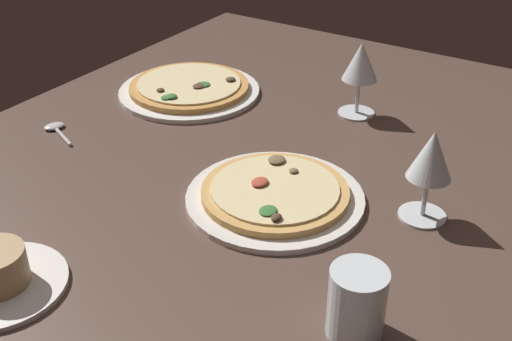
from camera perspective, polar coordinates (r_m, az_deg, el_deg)
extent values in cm
cube|color=brown|center=(112.93, -1.56, -1.02)|extent=(150.00, 110.00, 4.00)
cylinder|color=silver|center=(104.07, 1.70, -2.44)|extent=(29.04, 29.04, 1.00)
cylinder|color=tan|center=(103.47, 1.71, -1.93)|extent=(24.00, 24.00, 1.20)
cylinder|color=beige|center=(103.04, 1.71, -1.56)|extent=(20.76, 20.76, 0.40)
ellipsoid|color=brown|center=(109.76, 1.85, 0.98)|extent=(3.19, 2.90, 0.74)
ellipsoid|color=#AD4733|center=(103.51, 0.34, -1.02)|extent=(3.18, 2.61, 0.70)
ellipsoid|color=brown|center=(106.87, 3.36, -0.01)|extent=(1.63, 1.52, 0.56)
ellipsoid|color=#4C3828|center=(95.17, 1.82, -4.18)|extent=(1.97, 1.50, 0.79)
ellipsoid|color=#387033|center=(96.93, 1.07, -3.57)|extent=(3.09, 2.68, 0.42)
cylinder|color=white|center=(142.33, -5.94, 7.02)|extent=(30.71, 30.71, 1.00)
cylinder|color=#C68C47|center=(141.89, -5.96, 7.43)|extent=(26.04, 26.04, 1.20)
cylinder|color=beige|center=(141.58, -5.98, 7.72)|extent=(22.53, 22.53, 0.40)
ellipsoid|color=#387033|center=(139.68, -4.73, 7.64)|extent=(3.11, 2.94, 0.44)
ellipsoid|color=#4C3828|center=(138.97, -5.11, 7.52)|extent=(3.02, 2.41, 0.50)
ellipsoid|color=#4C3828|center=(137.74, -8.50, 7.10)|extent=(1.70, 1.59, 0.63)
ellipsoid|color=#4C3828|center=(141.63, -2.28, 8.12)|extent=(2.25, 2.08, 0.68)
ellipsoid|color=#387033|center=(134.33, -7.97, 6.46)|extent=(2.46, 2.20, 0.44)
ellipsoid|color=#387033|center=(134.40, -7.56, 6.56)|extent=(2.49, 2.46, 0.66)
cylinder|color=silver|center=(93.72, -21.80, -9.42)|extent=(18.06, 18.06, 0.80)
cylinder|color=silver|center=(103.72, 14.54, -3.88)|extent=(7.47, 7.47, 0.40)
cylinder|color=silver|center=(101.76, 14.80, -2.20)|extent=(0.80, 0.80, 6.85)
cone|color=silver|center=(98.11, 15.36, 1.37)|extent=(6.85, 6.85, 7.71)
cone|color=maroon|center=(99.10, 15.20, 0.33)|extent=(2.88, 2.88, 3.60)
cylinder|color=silver|center=(133.95, 8.89, 5.08)|extent=(7.51, 7.51, 0.40)
cylinder|color=silver|center=(132.35, 9.02, 6.57)|extent=(0.80, 0.80, 7.25)
cone|color=silver|center=(129.52, 9.29, 9.58)|extent=(7.10, 7.10, 7.66)
cone|color=maroon|center=(130.18, 9.22, 8.82)|extent=(3.31, 3.31, 3.97)
cylinder|color=silver|center=(79.28, 8.95, -11.50)|extent=(7.13, 7.13, 9.32)
cylinder|color=silver|center=(80.13, 8.88, -12.17)|extent=(6.56, 6.56, 6.78)
ellipsoid|color=silver|center=(132.34, -17.50, 3.77)|extent=(4.78, 4.14, 1.00)
cylinder|color=silver|center=(128.52, -16.83, 2.98)|extent=(4.14, 8.52, 0.70)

